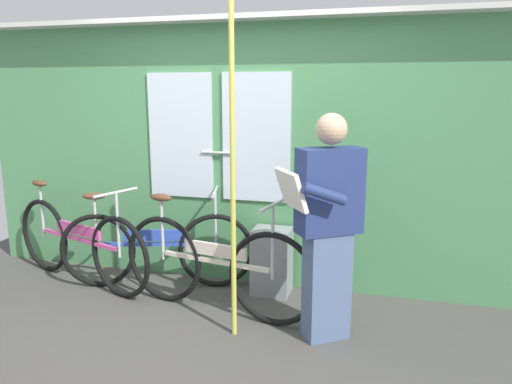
% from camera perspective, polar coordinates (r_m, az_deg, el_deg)
% --- Properties ---
extents(ground_plane, '(6.08, 3.97, 0.04)m').
position_cam_1_polar(ground_plane, '(3.61, -7.39, -17.13)').
color(ground_plane, '#474442').
extents(train_door_wall, '(5.08, 0.28, 2.31)m').
position_cam_1_polar(train_door_wall, '(4.30, -1.84, 4.96)').
color(train_door_wall, '#4C8C56').
rests_on(train_door_wall, ground_plane).
extents(bicycle_near_door, '(1.66, 0.60, 0.88)m').
position_cam_1_polar(bicycle_near_door, '(4.41, -11.62, -6.41)').
color(bicycle_near_door, black).
rests_on(bicycle_near_door, ground_plane).
extents(bicycle_leaning_behind, '(1.70, 0.71, 0.92)m').
position_cam_1_polar(bicycle_leaning_behind, '(4.68, -19.99, -5.58)').
color(bicycle_leaning_behind, black).
rests_on(bicycle_leaning_behind, ground_plane).
extents(bicycle_by_pole, '(1.68, 0.49, 0.93)m').
position_cam_1_polar(bicycle_by_pole, '(3.85, -4.93, -8.54)').
color(bicycle_by_pole, black).
rests_on(bicycle_by_pole, ground_plane).
extents(passenger_reading_newspaper, '(0.61, 0.56, 1.58)m').
position_cam_1_polar(passenger_reading_newspaper, '(3.35, 8.29, -3.73)').
color(passenger_reading_newspaper, slate).
rests_on(passenger_reading_newspaper, ground_plane).
extents(trash_bin_by_wall, '(0.32, 0.28, 0.57)m').
position_cam_1_polar(trash_bin_by_wall, '(4.22, 1.86, -8.06)').
color(trash_bin_by_wall, gray).
rests_on(trash_bin_by_wall, ground_plane).
extents(handrail_pole, '(0.04, 0.04, 2.27)m').
position_cam_1_polar(handrail_pole, '(3.29, -2.72, 1.57)').
color(handrail_pole, '#C6C14C').
rests_on(handrail_pole, ground_plane).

